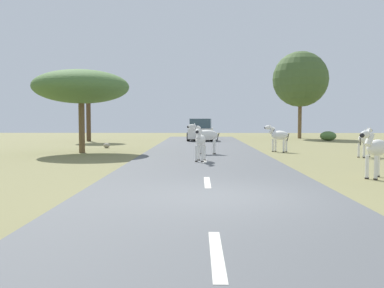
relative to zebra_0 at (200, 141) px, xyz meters
The scene contains 15 objects.
ground_plane 7.72m from the zebra_0, 85.97° to the right, with size 90.00×90.00×0.00m, color olive.
road 7.70m from the zebra_0, 88.70° to the right, with size 6.00×64.00×0.05m, color #56595B.
lane_markings 8.70m from the zebra_0, 88.85° to the right, with size 0.16×56.00×0.01m.
zebra_0 is the anchor object (origin of this frame).
zebra_1 6.82m from the zebra_0, 41.54° to the right, with size 1.31×1.19×1.48m.
zebra_2 3.68m from the zebra_0, 85.90° to the left, with size 1.60×0.58×1.51m.
zebra_3 6.97m from the zebra_0, 53.30° to the left, with size 1.27×1.22×1.47m.
zebra_4 7.99m from the zebra_0, 18.84° to the left, with size 1.12×1.22×1.39m.
car_0 17.01m from the zebra_0, 89.63° to the left, with size 2.23×4.44×1.74m.
tree_0 8.27m from the zebra_0, 141.27° to the left, with size 4.92×4.92×4.28m.
tree_3 19.01m from the zebra_0, 118.21° to the left, with size 3.43×3.43×5.39m.
tree_4 23.98m from the zebra_0, 67.21° to the left, with size 5.00×5.00×7.87m.
bush_2 20.40m from the zebra_0, 59.19° to the left, with size 1.29×1.16×0.77m, color #4C7038.
rock_1 10.31m from the zebra_0, 123.41° to the left, with size 0.38×0.40×0.30m, color #A89E8C.
rock_3 14.81m from the zebra_0, 41.44° to the left, with size 0.50×0.38×0.27m, color gray.
Camera 1 is at (-0.59, -9.19, 1.73)m, focal length 39.45 mm.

